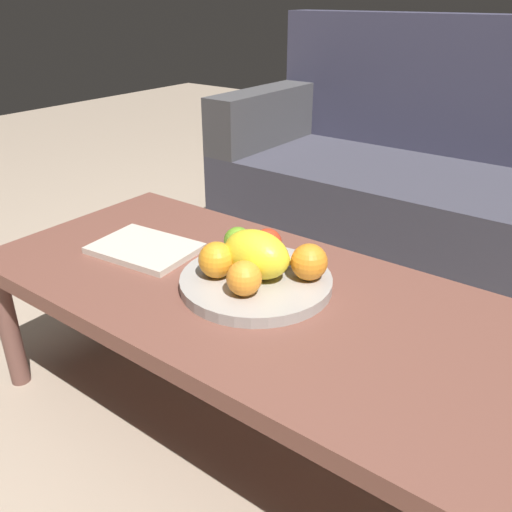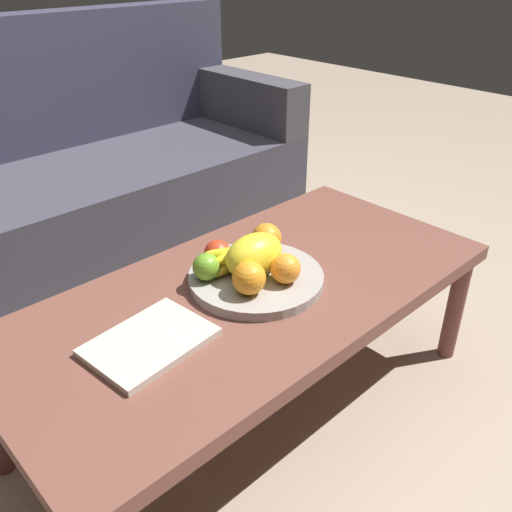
% 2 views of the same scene
% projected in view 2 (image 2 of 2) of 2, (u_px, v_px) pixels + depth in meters
% --- Properties ---
extents(ground_plane, '(8.00, 8.00, 0.00)m').
position_uv_depth(ground_plane, '(252.00, 403.00, 1.52)').
color(ground_plane, tan).
extents(coffee_table, '(1.25, 0.60, 0.38)m').
position_uv_depth(coffee_table, '(252.00, 301.00, 1.35)').
color(coffee_table, brown).
rests_on(coffee_table, ground_plane).
extents(couch, '(1.70, 0.70, 0.90)m').
position_uv_depth(couch, '(85.00, 183.00, 2.12)').
color(couch, '#3A3944').
rests_on(couch, ground_plane).
extents(fruit_bowl, '(0.33, 0.33, 0.03)m').
position_uv_depth(fruit_bowl, '(256.00, 278.00, 1.34)').
color(fruit_bowl, '#A09A94').
rests_on(fruit_bowl, coffee_table).
extents(melon_large_front, '(0.16, 0.11, 0.10)m').
position_uv_depth(melon_large_front, '(254.00, 255.00, 1.31)').
color(melon_large_front, yellow).
rests_on(melon_large_front, fruit_bowl).
extents(orange_front, '(0.08, 0.08, 0.08)m').
position_uv_depth(orange_front, '(249.00, 278.00, 1.25)').
color(orange_front, orange).
rests_on(orange_front, fruit_bowl).
extents(orange_left, '(0.07, 0.07, 0.07)m').
position_uv_depth(orange_left, '(286.00, 269.00, 1.29)').
color(orange_left, orange).
rests_on(orange_left, fruit_bowl).
extents(orange_right, '(0.08, 0.08, 0.08)m').
position_uv_depth(orange_right, '(266.00, 238.00, 1.41)').
color(orange_right, orange).
rests_on(orange_right, fruit_bowl).
extents(apple_front, '(0.07, 0.07, 0.07)m').
position_uv_depth(apple_front, '(217.00, 253.00, 1.36)').
color(apple_front, red).
rests_on(apple_front, fruit_bowl).
extents(apple_right, '(0.07, 0.07, 0.07)m').
position_uv_depth(apple_right, '(206.00, 267.00, 1.30)').
color(apple_right, '#69A027').
rests_on(apple_right, fruit_bowl).
extents(banana_bunch, '(0.16, 0.17, 0.06)m').
position_uv_depth(banana_bunch, '(237.00, 259.00, 1.34)').
color(banana_bunch, yellow).
rests_on(banana_bunch, fruit_bowl).
extents(magazine, '(0.27, 0.21, 0.02)m').
position_uv_depth(magazine, '(150.00, 342.00, 1.13)').
color(magazine, beige).
rests_on(magazine, coffee_table).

